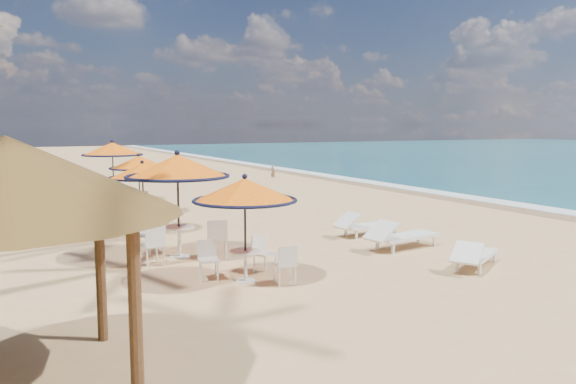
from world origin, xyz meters
The scene contains 13 objects.
ground centered at (0.00, 0.00, 0.00)m, with size 160.00×160.00×0.00m, color tan.
foam_strip centered at (9.30, 10.00, 0.00)m, with size 1.20×140.00×0.04m, color white.
wetsand_band centered at (8.40, 10.00, 0.00)m, with size 1.40×140.00×0.02m, color olive.
station_0 centered at (-4.83, 0.34, 1.64)m, with size 2.16×2.16×2.25m.
station_1 centered at (-5.49, 3.06, 1.93)m, with size 2.52×2.52×2.63m.
station_2 centered at (-5.46, 6.74, 1.66)m, with size 2.09×2.09×2.18m.
station_3 centered at (-4.78, 10.42, 1.62)m, with size 2.12×2.15×2.21m.
station_4 centered at (-4.98, 14.20, 2.00)m, with size 2.51×2.51×2.62m.
lounger_near centered at (0.15, -1.08, 0.32)m, with size 1.97×1.47×0.69m.
lounger_mid centered at (-0.07, 1.28, 0.37)m, with size 2.29×0.99×0.80m.
lounger_far centered at (0.16, 3.18, 0.34)m, with size 2.07×0.73×0.73m.
palapa centered at (-9.21, -2.81, 2.61)m, with size 4.08×4.08×3.12m.
person centered at (5.52, 20.40, 0.44)m, with size 0.32×0.21×0.89m, color #836042.
Camera 1 is at (-9.31, -10.14, 3.23)m, focal length 35.00 mm.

